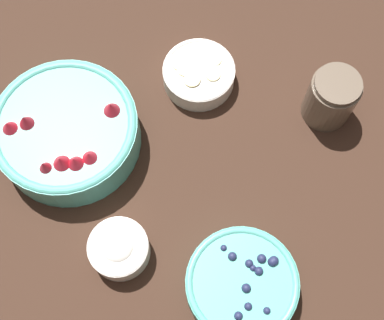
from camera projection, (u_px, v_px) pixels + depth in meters
The scene contains 6 objects.
ground_plane at pixel (167, 154), 0.97m from camera, with size 4.00×4.00×0.00m, color #382319.
bowl_strawberries at pixel (67, 131), 0.94m from camera, with size 0.26×0.26×0.10m.
bowl_blueberries at pixel (242, 284), 0.86m from camera, with size 0.18×0.18×0.06m.
bowl_bananas at pixel (199, 74), 1.00m from camera, with size 0.14×0.14×0.04m.
bowl_cream at pixel (119, 248), 0.88m from camera, with size 0.10×0.10×0.06m.
jar_chocolate at pixel (331, 99), 0.96m from camera, with size 0.09×0.09×0.11m.
Camera 1 is at (-0.13, 0.33, 0.91)m, focal length 50.00 mm.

